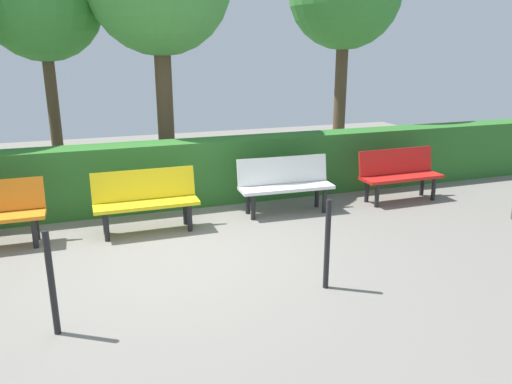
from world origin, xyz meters
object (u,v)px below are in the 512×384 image
at_px(bench_white, 285,182).
at_px(bench_yellow, 146,198).
at_px(bench_red, 399,172).
at_px(tree_far, 41,1).

xyz_separation_m(bench_white, bench_yellow, (2.16, 0.13, -0.00)).
distance_m(bench_red, bench_yellow, 4.21).
bearing_deg(bench_white, tree_far, -38.48).
distance_m(bench_red, tree_far, 6.78).
distance_m(bench_yellow, tree_far, 4.30).
bearing_deg(bench_white, bench_red, -178.97).
xyz_separation_m(bench_yellow, tree_far, (1.21, -3.05, 2.78)).
height_order(bench_red, bench_yellow, same).
height_order(bench_red, tree_far, tree_far).
height_order(bench_white, tree_far, tree_far).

